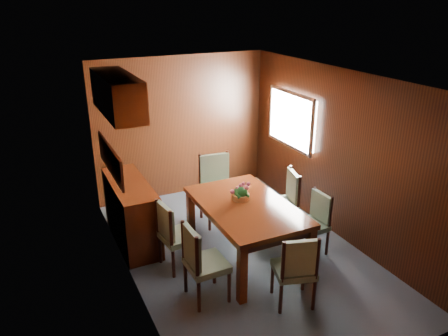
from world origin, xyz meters
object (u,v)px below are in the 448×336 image
flower_centerpiece (241,191)px  dining_table (246,212)px  chair_left_near (201,259)px  chair_right_near (314,219)px  sideboard (132,212)px  chair_head (296,267)px

flower_centerpiece → dining_table: bearing=-93.4°
chair_left_near → chair_right_near: bearing=98.3°
sideboard → chair_right_near: bearing=-31.7°
sideboard → chair_left_near: (0.38, -1.62, 0.08)m
chair_left_near → chair_right_near: 1.81m
sideboard → chair_right_near: (2.16, -1.33, 0.03)m
chair_head → dining_table: bearing=109.2°
chair_right_near → chair_head: size_ratio=0.94×
chair_head → flower_centerpiece: flower_centerpiece is taller
chair_right_near → chair_head: bearing=131.9°
chair_right_near → flower_centerpiece: bearing=64.3°
flower_centerpiece → chair_head: bearing=-88.3°
sideboard → dining_table: 1.67m
sideboard → chair_right_near: size_ratio=1.62×
chair_right_near → sideboard: bearing=56.2°
chair_left_near → chair_head: bearing=57.2°
chair_left_near → flower_centerpiece: 1.18m
chair_head → chair_left_near: bearing=165.0°
chair_head → chair_right_near: bearing=60.8°
sideboard → dining_table: size_ratio=0.82×
dining_table → flower_centerpiece: flower_centerpiece is taller
dining_table → chair_right_near: 0.98m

